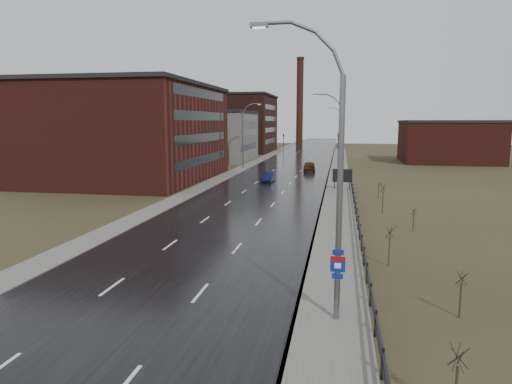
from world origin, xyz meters
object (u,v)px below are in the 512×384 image
at_px(car_far, 309,166).
at_px(billboard, 342,176).
at_px(car_near, 268,178).
at_px(streetlight_main, 332,178).

bearing_deg(car_far, billboard, 100.51).
relative_size(billboard, car_far, 0.54).
bearing_deg(car_near, billboard, -30.47).
distance_m(billboard, car_far, 21.88).
bearing_deg(billboard, car_near, 148.94).
bearing_deg(streetlight_main, car_near, 102.18).
bearing_deg(car_near, streetlight_main, -77.22).
height_order(streetlight_main, car_near, streetlight_main).
distance_m(streetlight_main, billboard, 37.31).
xyz_separation_m(billboard, car_far, (-5.35, 21.19, -0.94)).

